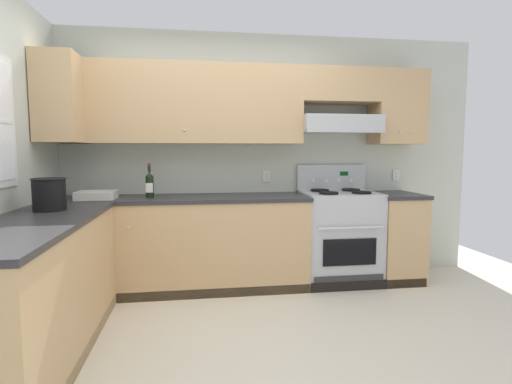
% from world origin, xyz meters
% --- Properties ---
extents(ground_plane, '(7.04, 7.04, 0.00)m').
position_xyz_m(ground_plane, '(0.00, 0.00, 0.00)').
color(ground_plane, beige).
extents(wall_back, '(4.68, 0.57, 2.55)m').
position_xyz_m(wall_back, '(0.39, 1.53, 1.48)').
color(wall_back, beige).
rests_on(wall_back, ground_plane).
extents(counter_back_run, '(3.60, 0.65, 0.91)m').
position_xyz_m(counter_back_run, '(-0.00, 1.24, 0.45)').
color(counter_back_run, tan).
rests_on(counter_back_run, ground_plane).
extents(counter_left_run, '(0.63, 1.91, 0.91)m').
position_xyz_m(counter_left_run, '(-1.24, -0.00, 0.45)').
color(counter_left_run, tan).
rests_on(counter_left_run, ground_plane).
extents(stove, '(0.76, 0.62, 1.20)m').
position_xyz_m(stove, '(1.23, 1.25, 0.48)').
color(stove, '#B7BABC').
rests_on(stove, ground_plane).
extents(wine_bottle, '(0.07, 0.08, 0.32)m').
position_xyz_m(wine_bottle, '(-0.65, 1.20, 1.04)').
color(wine_bottle, black).
rests_on(wine_bottle, counter_back_run).
extents(bowl, '(0.34, 0.28, 0.07)m').
position_xyz_m(bowl, '(-1.12, 1.16, 0.93)').
color(bowl, beige).
rests_on(bowl, counter_back_run).
extents(bucket, '(0.24, 0.24, 0.24)m').
position_xyz_m(bucket, '(-1.29, 0.46, 1.03)').
color(bucket, black).
rests_on(bucket, counter_left_run).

